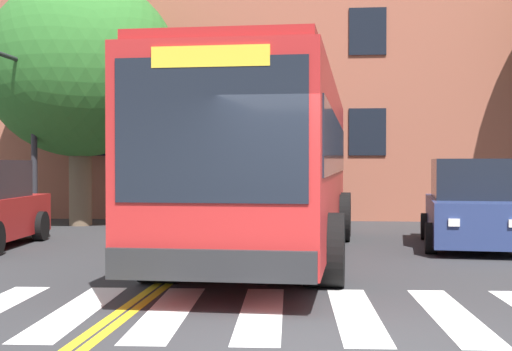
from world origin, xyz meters
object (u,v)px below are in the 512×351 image
object	(u,v)px
car_teal_behind_bus	(312,194)
street_tree_curbside_small	(80,68)
city_bus	(271,160)
car_navy_far_lane	(472,207)
traffic_light_far_corner	(12,104)

from	to	relation	value
car_teal_behind_bus	street_tree_curbside_small	distance (m)	7.86
city_bus	car_teal_behind_bus	distance (m)	8.74
car_navy_far_lane	car_teal_behind_bus	bearing A→B (deg)	115.89
traffic_light_far_corner	street_tree_curbside_small	distance (m)	2.96
city_bus	car_navy_far_lane	bearing A→B (deg)	21.18
city_bus	traffic_light_far_corner	distance (m)	7.39
city_bus	car_navy_far_lane	distance (m)	4.44
car_navy_far_lane	city_bus	bearing A→B (deg)	-158.82
car_navy_far_lane	car_teal_behind_bus	xyz separation A→B (m)	(-3.44, 7.09, -0.05)
car_navy_far_lane	traffic_light_far_corner	distance (m)	10.95
car_teal_behind_bus	street_tree_curbside_small	bearing A→B (deg)	-155.42
car_teal_behind_bus	street_tree_curbside_small	world-z (taller)	street_tree_curbside_small
city_bus	car_teal_behind_bus	size ratio (longest dim) A/B	2.81
street_tree_curbside_small	traffic_light_far_corner	bearing A→B (deg)	-106.72
city_bus	car_navy_far_lane	size ratio (longest dim) A/B	2.58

